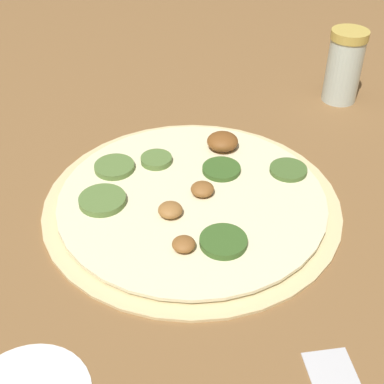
{
  "coord_description": "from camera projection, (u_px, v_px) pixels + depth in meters",
  "views": [
    {
      "loc": [
        0.17,
        0.42,
        0.38
      ],
      "look_at": [
        0.0,
        0.0,
        0.02
      ],
      "focal_mm": 50.0,
      "sensor_mm": 36.0,
      "label": 1
    }
  ],
  "objects": [
    {
      "name": "ground_plane",
      "position": [
        192.0,
        204.0,
        0.59
      ],
      "size": [
        3.0,
        3.0,
        0.0
      ],
      "primitive_type": "plane",
      "color": "brown"
    },
    {
      "name": "pizza",
      "position": [
        192.0,
        198.0,
        0.59
      ],
      "size": [
        0.33,
        0.33,
        0.03
      ],
      "color": "beige",
      "rests_on": "ground_plane"
    },
    {
      "name": "spice_jar",
      "position": [
        344.0,
        66.0,
        0.75
      ],
      "size": [
        0.05,
        0.05,
        0.1
      ],
      "color": "silver",
      "rests_on": "ground_plane"
    }
  ]
}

